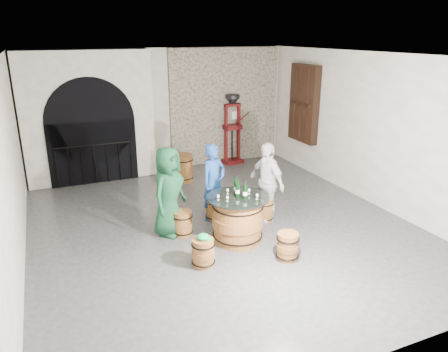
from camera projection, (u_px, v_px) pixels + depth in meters
name	position (u px, v px, depth m)	size (l,w,h in m)	color
ground	(221.00, 225.00, 8.29)	(8.00, 8.00, 0.00)	#313134
wall_back	(162.00, 110.00, 11.26)	(8.00, 8.00, 0.00)	silver
wall_front	(373.00, 237.00, 4.30)	(8.00, 8.00, 0.00)	silver
wall_left	(9.00, 169.00, 6.47)	(8.00, 8.00, 0.00)	silver
wall_right	(370.00, 129.00, 9.09)	(8.00, 8.00, 0.00)	silver
ceiling	(220.00, 55.00, 7.26)	(8.00, 8.00, 0.00)	beige
stone_facing_panel	(225.00, 106.00, 11.88)	(3.20, 0.12, 3.18)	gray
arched_opening	(89.00, 118.00, 10.32)	(3.10, 0.60, 3.19)	silver
shuttered_window	(304.00, 104.00, 11.07)	(0.23, 1.10, 2.00)	black
barrel_table	(238.00, 219.00, 7.53)	(1.11, 1.11, 0.85)	brown
barrel_stool_left	(183.00, 223.00, 7.82)	(0.38, 0.38, 0.47)	brown
barrel_stool_far	(215.00, 208.00, 8.48)	(0.38, 0.38, 0.47)	brown
barrel_stool_right	(264.00, 210.00, 8.41)	(0.38, 0.38, 0.47)	brown
barrel_stool_near_right	(288.00, 246.00, 6.97)	(0.38, 0.38, 0.47)	brown
barrel_stool_near_left	(203.00, 253.00, 6.78)	(0.38, 0.38, 0.47)	brown
green_cap	(203.00, 237.00, 6.69)	(0.24, 0.19, 0.10)	#0D9941
person_green	(169.00, 192.00, 7.68)	(0.82, 0.53, 1.67)	#103C21
person_blue	(214.00, 182.00, 8.34)	(0.56, 0.37, 1.55)	navy
person_white	(266.00, 182.00, 8.27)	(0.94, 0.39, 1.60)	beige
wine_bottle_left	(237.00, 190.00, 7.36)	(0.08, 0.08, 0.32)	black
wine_bottle_center	(245.00, 192.00, 7.26)	(0.08, 0.08, 0.32)	black
wine_bottle_right	(236.00, 187.00, 7.51)	(0.08, 0.08, 0.32)	black
tasting_glass_a	(227.00, 199.00, 7.18)	(0.05, 0.05, 0.10)	#C38225
tasting_glass_b	(249.00, 191.00, 7.51)	(0.05, 0.05, 0.10)	#C38225
tasting_glass_c	(228.00, 191.00, 7.51)	(0.05, 0.05, 0.10)	#C38225
tasting_glass_d	(238.00, 189.00, 7.63)	(0.05, 0.05, 0.10)	#C38225
tasting_glass_e	(257.00, 197.00, 7.27)	(0.05, 0.05, 0.10)	#C38225
tasting_glass_f	(218.00, 197.00, 7.23)	(0.05, 0.05, 0.10)	#C38225
side_barrel	(183.00, 168.00, 10.62)	(0.52, 0.52, 0.69)	brown
corking_press	(233.00, 124.00, 11.87)	(0.82, 0.49, 1.95)	#540E0E
control_box	(234.00, 115.00, 11.98)	(0.18, 0.10, 0.22)	silver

